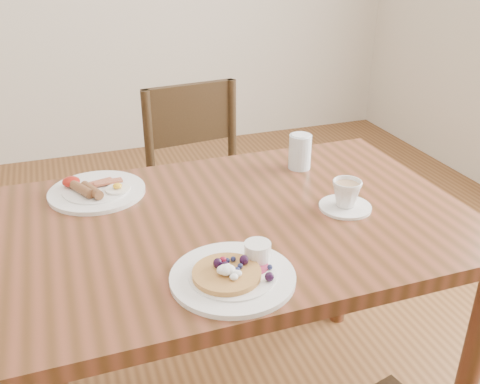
{
  "coord_description": "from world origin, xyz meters",
  "views": [
    {
      "loc": [
        -0.41,
        -1.15,
        1.42
      ],
      "look_at": [
        0.0,
        0.0,
        0.82
      ],
      "focal_mm": 40.0,
      "sensor_mm": 36.0,
      "label": 1
    }
  ],
  "objects_px": {
    "chair_far": "(205,187)",
    "teacup_saucer": "(346,197)",
    "breakfast_plate": "(95,190)",
    "dining_table": "(240,248)",
    "pancake_plate": "(234,273)",
    "water_glass": "(300,152)"
  },
  "relations": [
    {
      "from": "teacup_saucer",
      "to": "water_glass",
      "type": "distance_m",
      "value": 0.29
    },
    {
      "from": "chair_far",
      "to": "pancake_plate",
      "type": "relative_size",
      "value": 3.26
    },
    {
      "from": "pancake_plate",
      "to": "water_glass",
      "type": "height_order",
      "value": "water_glass"
    },
    {
      "from": "pancake_plate",
      "to": "breakfast_plate",
      "type": "height_order",
      "value": "pancake_plate"
    },
    {
      "from": "pancake_plate",
      "to": "teacup_saucer",
      "type": "height_order",
      "value": "teacup_saucer"
    },
    {
      "from": "teacup_saucer",
      "to": "water_glass",
      "type": "xyz_separation_m",
      "value": [
        -0.0,
        0.29,
        0.02
      ]
    },
    {
      "from": "dining_table",
      "to": "chair_far",
      "type": "bearing_deg",
      "value": 81.74
    },
    {
      "from": "dining_table",
      "to": "pancake_plate",
      "type": "bearing_deg",
      "value": -112.09
    },
    {
      "from": "dining_table",
      "to": "pancake_plate",
      "type": "relative_size",
      "value": 4.44
    },
    {
      "from": "chair_far",
      "to": "teacup_saucer",
      "type": "xyz_separation_m",
      "value": [
        0.18,
        -0.77,
        0.29
      ]
    },
    {
      "from": "dining_table",
      "to": "pancake_plate",
      "type": "height_order",
      "value": "pancake_plate"
    },
    {
      "from": "pancake_plate",
      "to": "dining_table",
      "type": "bearing_deg",
      "value": 67.91
    },
    {
      "from": "pancake_plate",
      "to": "teacup_saucer",
      "type": "bearing_deg",
      "value": 27.97
    },
    {
      "from": "dining_table",
      "to": "water_glass",
      "type": "xyz_separation_m",
      "value": [
        0.28,
        0.23,
        0.15
      ]
    },
    {
      "from": "breakfast_plate",
      "to": "teacup_saucer",
      "type": "bearing_deg",
      "value": -26.65
    },
    {
      "from": "dining_table",
      "to": "chair_far",
      "type": "distance_m",
      "value": 0.74
    },
    {
      "from": "pancake_plate",
      "to": "water_glass",
      "type": "xyz_separation_m",
      "value": [
        0.38,
        0.49,
        0.04
      ]
    },
    {
      "from": "teacup_saucer",
      "to": "water_glass",
      "type": "relative_size",
      "value": 1.3
    },
    {
      "from": "breakfast_plate",
      "to": "chair_far",
      "type": "bearing_deg",
      "value": 45.57
    },
    {
      "from": "pancake_plate",
      "to": "breakfast_plate",
      "type": "xyz_separation_m",
      "value": [
        -0.24,
        0.52,
        -0.0
      ]
    },
    {
      "from": "dining_table",
      "to": "chair_far",
      "type": "relative_size",
      "value": 1.36
    },
    {
      "from": "teacup_saucer",
      "to": "breakfast_plate",
      "type": "bearing_deg",
      "value": 153.35
    }
  ]
}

